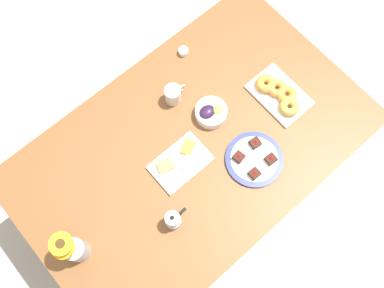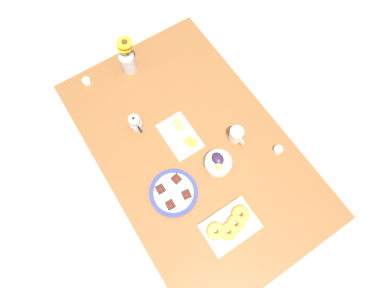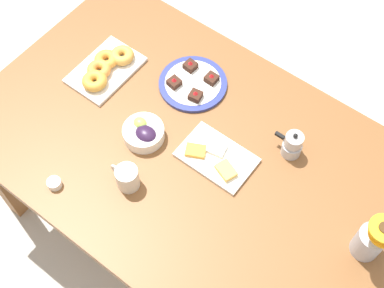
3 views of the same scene
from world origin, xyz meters
TOP-DOWN VIEW (x-y plane):
  - ground_plane at (0.00, 0.00)m, footprint 6.00×6.00m
  - dining_table at (0.00, 0.00)m, footprint 1.60×1.00m
  - coffee_mug at (0.09, 0.24)m, footprint 0.11×0.08m
  - grape_bowl at (0.17, 0.06)m, footprint 0.15×0.15m
  - cheese_platter at (-0.09, -0.02)m, footprint 0.26×0.17m
  - croissant_platter at (0.47, -0.08)m, footprint 0.19×0.28m
  - jam_cup_honey at (0.29, 0.39)m, footprint 0.05×0.05m
  - jam_cup_berry at (-0.71, -0.31)m, footprint 0.05×0.05m
  - dessert_plate at (0.17, -0.23)m, footprint 0.26×0.26m
  - flower_vase at (-0.66, -0.04)m, footprint 0.11×0.11m
  - moka_pot at (-0.28, -0.20)m, footprint 0.11×0.07m

SIDE VIEW (x-z plane):
  - ground_plane at x=0.00m, z-range 0.00..0.00m
  - dining_table at x=0.00m, z-range 0.28..1.02m
  - cheese_platter at x=-0.09m, z-range 0.73..0.77m
  - dessert_plate at x=0.17m, z-range 0.72..0.78m
  - jam_cup_honey at x=0.29m, z-range 0.74..0.77m
  - jam_cup_berry at x=-0.71m, z-range 0.74..0.77m
  - croissant_platter at x=0.47m, z-range 0.74..0.79m
  - grape_bowl at x=0.17m, z-range 0.74..0.80m
  - coffee_mug at x=0.09m, z-range 0.74..0.83m
  - moka_pot at x=-0.28m, z-range 0.73..0.85m
  - flower_vase at x=-0.66m, z-range 0.70..0.94m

